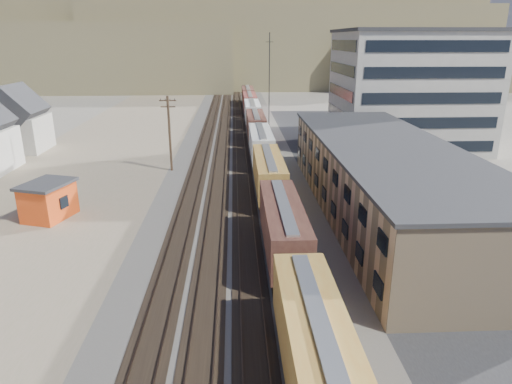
{
  "coord_description": "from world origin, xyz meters",
  "views": [
    {
      "loc": [
        0.05,
        -17.92,
        16.89
      ],
      "look_at": [
        2.03,
        23.44,
        3.0
      ],
      "focal_mm": 32.0,
      "sensor_mm": 36.0,
      "label": 1
    }
  ],
  "objects_px": {
    "parked_car_blue": "(402,155)",
    "utility_pole_north": "(170,132)",
    "maintenance_shed": "(48,200)",
    "freight_train": "(258,133)"
  },
  "relations": [
    {
      "from": "parked_car_blue",
      "to": "utility_pole_north",
      "type": "bearing_deg",
      "value": 142.35
    },
    {
      "from": "utility_pole_north",
      "to": "maintenance_shed",
      "type": "xyz_separation_m",
      "value": [
        -9.84,
        -16.78,
        -3.41
      ]
    },
    {
      "from": "freight_train",
      "to": "parked_car_blue",
      "type": "xyz_separation_m",
      "value": [
        20.91,
        -7.13,
        -1.98
      ]
    },
    {
      "from": "utility_pole_north",
      "to": "maintenance_shed",
      "type": "distance_m",
      "value": 19.75
    },
    {
      "from": "utility_pole_north",
      "to": "parked_car_blue",
      "type": "bearing_deg",
      "value": 7.33
    },
    {
      "from": "freight_train",
      "to": "parked_car_blue",
      "type": "height_order",
      "value": "freight_train"
    },
    {
      "from": "freight_train",
      "to": "utility_pole_north",
      "type": "relative_size",
      "value": 11.97
    },
    {
      "from": "freight_train",
      "to": "maintenance_shed",
      "type": "height_order",
      "value": "freight_train"
    },
    {
      "from": "freight_train",
      "to": "parked_car_blue",
      "type": "bearing_deg",
      "value": -18.83
    },
    {
      "from": "freight_train",
      "to": "maintenance_shed",
      "type": "bearing_deg",
      "value": -128.15
    }
  ]
}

